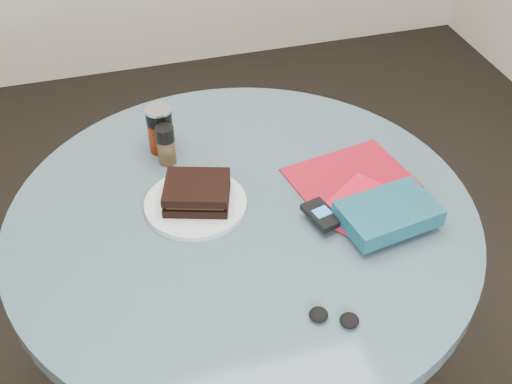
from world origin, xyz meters
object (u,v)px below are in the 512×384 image
object	(u,v)px
table	(243,265)
headphones	(334,318)
soda_can	(160,129)
mp3_player	(322,215)
novel	(388,213)
plate	(196,204)
sandwich	(197,192)
red_book	(359,206)
magazine	(350,178)
pepper_grinder	(166,145)

from	to	relation	value
table	headphones	size ratio (longest dim) A/B	10.46
soda_can	mp3_player	size ratio (longest dim) A/B	1.18
novel	mp3_player	bearing A→B (deg)	150.89
plate	sandwich	world-z (taller)	sandwich
red_book	mp3_player	distance (m)	0.09
soda_can	headphones	size ratio (longest dim) A/B	1.19
soda_can	plate	bearing A→B (deg)	-81.35
mp3_player	table	bearing A→B (deg)	151.78
plate	novel	bearing A→B (deg)	-25.06
table	magazine	bearing A→B (deg)	8.81
table	plate	xyz separation A→B (m)	(-0.09, 0.05, 0.17)
table	soda_can	bearing A→B (deg)	114.98
red_book	headphones	bearing A→B (deg)	-157.08
novel	red_book	bearing A→B (deg)	108.91
headphones	sandwich	bearing A→B (deg)	114.47
soda_can	red_book	world-z (taller)	soda_can
plate	pepper_grinder	distance (m)	0.18
plate	magazine	size ratio (longest dim) A/B	0.84
red_book	headphones	xyz separation A→B (m)	(-0.16, -0.26, -0.00)
headphones	pepper_grinder	bearing A→B (deg)	110.71
table	red_book	distance (m)	0.30
novel	headphones	distance (m)	0.28
table	mp3_player	distance (m)	0.25
soda_can	table	bearing A→B (deg)	-65.02
sandwich	soda_can	xyz separation A→B (m)	(-0.04, 0.22, 0.02)
soda_can	red_book	distance (m)	0.49
plate	headphones	bearing A→B (deg)	-64.83
table	novel	size ratio (longest dim) A/B	5.17
headphones	red_book	bearing A→B (deg)	58.58
pepper_grinder	novel	distance (m)	0.52
mp3_player	headphones	bearing A→B (deg)	-105.28
mp3_player	pepper_grinder	bearing A→B (deg)	132.40
red_book	pepper_grinder	bearing A→B (deg)	106.82
pepper_grinder	red_book	distance (m)	0.46
pepper_grinder	soda_can	bearing A→B (deg)	93.59
table	plate	size ratio (longest dim) A/B	4.57
sandwich	pepper_grinder	world-z (taller)	pepper_grinder
soda_can	pepper_grinder	world-z (taller)	soda_can
sandwich	magazine	xyz separation A→B (m)	(0.35, -0.01, -0.04)
red_book	mp3_player	world-z (taller)	mp3_player
sandwich	red_book	size ratio (longest dim) A/B	0.95
headphones	mp3_player	bearing A→B (deg)	74.72
sandwich	mp3_player	size ratio (longest dim) A/B	1.69
mp3_player	headphones	world-z (taller)	mp3_player
plate	red_book	xyz separation A→B (m)	(0.33, -0.11, 0.00)
table	magazine	size ratio (longest dim) A/B	3.86
table	soda_can	size ratio (longest dim) A/B	8.79
sandwich	pepper_grinder	distance (m)	0.17
table	mp3_player	world-z (taller)	mp3_player
soda_can	pepper_grinder	bearing A→B (deg)	-86.41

